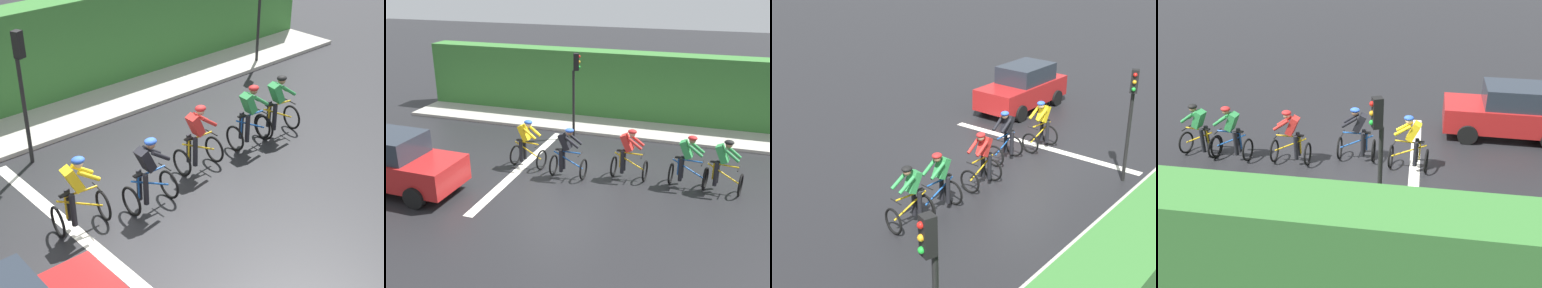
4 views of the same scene
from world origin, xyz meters
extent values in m
plane|color=black|center=(0.00, 0.00, 0.00)|extent=(80.00, 80.00, 0.00)
cube|color=#ADA89E|center=(-5.14, 2.00, 0.06)|extent=(2.80, 21.07, 0.12)
cube|color=silver|center=(0.00, -1.23, 0.00)|extent=(7.00, 0.30, 0.01)
torus|color=black|center=(-0.13, 5.75, 0.34)|extent=(0.68, 0.17, 0.68)
torus|color=black|center=(-0.30, 4.74, 0.34)|extent=(0.68, 0.17, 0.68)
cylinder|color=gold|center=(-0.22, 5.24, 0.59)|extent=(0.21, 0.98, 0.51)
cylinder|color=gold|center=(-0.27, 4.94, 0.62)|extent=(0.04, 0.04, 0.55)
cylinder|color=gold|center=(-0.21, 5.29, 0.87)|extent=(0.16, 0.71, 0.04)
cube|color=black|center=(-0.27, 4.94, 0.91)|extent=(0.14, 0.23, 0.04)
cylinder|color=black|center=(-0.15, 5.65, 0.84)|extent=(0.42, 0.10, 0.03)
cube|color=green|center=(-0.24, 5.14, 1.21)|extent=(0.36, 0.45, 0.57)
sphere|color=#9E7051|center=(-0.21, 5.29, 1.52)|extent=(0.20, 0.20, 0.20)
ellipsoid|color=black|center=(-0.21, 5.29, 1.59)|extent=(0.28, 0.32, 0.14)
cylinder|color=black|center=(-0.37, 5.06, 0.57)|extent=(0.12, 0.12, 0.74)
cylinder|color=black|center=(-0.13, 5.02, 0.57)|extent=(0.12, 0.12, 0.74)
cylinder|color=green|center=(-0.34, 5.45, 1.26)|extent=(0.17, 0.49, 0.37)
cylinder|color=green|center=(-0.03, 5.40, 1.26)|extent=(0.17, 0.49, 0.37)
torus|color=black|center=(-0.21, 4.72, 0.34)|extent=(0.68, 0.12, 0.68)
torus|color=black|center=(-0.30, 3.70, 0.34)|extent=(0.68, 0.12, 0.68)
cylinder|color=#1E59B2|center=(-0.25, 4.21, 0.59)|extent=(0.13, 0.99, 0.51)
cylinder|color=#1E59B2|center=(-0.28, 3.91, 0.62)|extent=(0.04, 0.04, 0.55)
cylinder|color=#1E59B2|center=(-0.25, 4.26, 0.87)|extent=(0.11, 0.72, 0.04)
cube|color=black|center=(-0.28, 3.91, 0.91)|extent=(0.12, 0.23, 0.04)
cylinder|color=black|center=(-0.22, 4.62, 0.84)|extent=(0.42, 0.07, 0.03)
cube|color=green|center=(-0.26, 4.11, 1.21)|extent=(0.34, 0.43, 0.57)
sphere|color=#9E7051|center=(-0.25, 4.26, 1.52)|extent=(0.20, 0.20, 0.20)
ellipsoid|color=red|center=(-0.25, 4.26, 1.59)|extent=(0.26, 0.30, 0.14)
cylinder|color=black|center=(-0.39, 4.02, 0.57)|extent=(0.12, 0.12, 0.74)
cylinder|color=black|center=(-0.15, 4.00, 0.57)|extent=(0.12, 0.12, 0.74)
cylinder|color=green|center=(-0.40, 4.41, 1.26)|extent=(0.13, 0.48, 0.37)
cylinder|color=green|center=(-0.08, 4.38, 1.26)|extent=(0.13, 0.48, 0.37)
torus|color=black|center=(-0.23, 2.90, 0.34)|extent=(0.68, 0.09, 0.68)
torus|color=black|center=(-0.27, 1.88, 0.34)|extent=(0.68, 0.09, 0.68)
cylinder|color=gold|center=(-0.25, 2.39, 0.59)|extent=(0.08, 0.99, 0.51)
cylinder|color=gold|center=(-0.26, 2.09, 0.62)|extent=(0.04, 0.04, 0.55)
cylinder|color=gold|center=(-0.25, 2.45, 0.87)|extent=(0.07, 0.72, 0.04)
cube|color=black|center=(-0.26, 2.09, 0.91)|extent=(0.11, 0.22, 0.04)
cylinder|color=black|center=(-0.24, 2.80, 0.84)|extent=(0.42, 0.05, 0.03)
cube|color=red|center=(-0.26, 2.29, 1.21)|extent=(0.32, 0.42, 0.57)
sphere|color=tan|center=(-0.25, 2.45, 1.52)|extent=(0.20, 0.20, 0.20)
ellipsoid|color=red|center=(-0.25, 2.45, 1.59)|extent=(0.25, 0.29, 0.14)
cylinder|color=black|center=(-0.38, 2.20, 0.57)|extent=(0.12, 0.12, 0.74)
cylinder|color=black|center=(-0.14, 2.19, 0.57)|extent=(0.12, 0.12, 0.74)
cylinder|color=red|center=(-0.41, 2.58, 1.26)|extent=(0.11, 0.48, 0.37)
cylinder|color=red|center=(-0.09, 2.57, 1.26)|extent=(0.11, 0.48, 0.37)
torus|color=black|center=(0.26, 1.03, 0.34)|extent=(0.68, 0.07, 0.68)
torus|color=black|center=(0.24, 0.01, 0.34)|extent=(0.68, 0.07, 0.68)
cylinder|color=#1E59B2|center=(0.25, 0.52, 0.59)|extent=(0.06, 0.99, 0.51)
cylinder|color=#1E59B2|center=(0.25, 0.21, 0.62)|extent=(0.04, 0.04, 0.55)
cylinder|color=#1E59B2|center=(0.25, 0.57, 0.87)|extent=(0.06, 0.71, 0.04)
cube|color=black|center=(0.25, 0.21, 0.91)|extent=(0.10, 0.22, 0.04)
cylinder|color=black|center=(0.26, 0.93, 0.84)|extent=(0.42, 0.04, 0.03)
cube|color=black|center=(0.25, 0.42, 1.21)|extent=(0.31, 0.42, 0.57)
sphere|color=#9E7051|center=(0.25, 0.57, 1.52)|extent=(0.20, 0.20, 0.20)
ellipsoid|color=#264CB2|center=(0.25, 0.57, 1.59)|extent=(0.25, 0.28, 0.14)
cylinder|color=black|center=(0.13, 0.32, 0.57)|extent=(0.12, 0.12, 0.74)
cylinder|color=black|center=(0.37, 0.31, 0.57)|extent=(0.12, 0.12, 0.74)
cylinder|color=black|center=(0.10, 0.71, 1.26)|extent=(0.10, 0.48, 0.37)
cylinder|color=black|center=(0.41, 0.70, 1.26)|extent=(0.10, 0.48, 0.37)
torus|color=black|center=(-0.03, -0.52, 0.34)|extent=(0.68, 0.14, 0.68)
torus|color=black|center=(-0.15, -1.53, 0.34)|extent=(0.68, 0.14, 0.68)
cylinder|color=gold|center=(-0.09, -1.03, 0.59)|extent=(0.17, 0.99, 0.51)
cylinder|color=gold|center=(-0.13, -1.33, 0.62)|extent=(0.04, 0.04, 0.55)
cylinder|color=gold|center=(-0.08, -0.98, 0.87)|extent=(0.13, 0.71, 0.04)
cube|color=black|center=(-0.13, -1.33, 0.91)|extent=(0.13, 0.23, 0.04)
cylinder|color=black|center=(-0.04, -0.62, 0.84)|extent=(0.42, 0.08, 0.03)
cube|color=yellow|center=(-0.10, -1.13, 1.21)|extent=(0.35, 0.44, 0.57)
sphere|color=beige|center=(-0.08, -0.98, 1.52)|extent=(0.20, 0.20, 0.20)
ellipsoid|color=#264CB2|center=(-0.08, -0.98, 1.59)|extent=(0.27, 0.31, 0.14)
cylinder|color=black|center=(-0.23, -1.22, 0.57)|extent=(0.12, 0.12, 0.74)
cylinder|color=black|center=(0.00, -1.25, 0.57)|extent=(0.12, 0.12, 0.74)
cylinder|color=yellow|center=(-0.23, -0.83, 1.26)|extent=(0.15, 0.49, 0.37)
cylinder|color=yellow|center=(0.09, -0.87, 1.26)|extent=(0.15, 0.49, 0.37)
cube|color=#B21E1E|center=(2.66, -4.11, 0.70)|extent=(1.79, 4.14, 0.80)
cube|color=#262D38|center=(2.66, -4.36, 1.43)|extent=(1.54, 2.16, 0.66)
cylinder|color=black|center=(1.86, -2.82, 0.32)|extent=(0.23, 0.64, 0.64)
cylinder|color=black|center=(3.53, -2.86, 0.32)|extent=(0.23, 0.64, 0.64)
cylinder|color=black|center=(1.80, -5.37, 0.32)|extent=(0.23, 0.64, 0.64)
cylinder|color=black|center=(3.47, -5.40, 0.32)|extent=(0.23, 0.64, 0.64)
cube|color=#EAEACC|center=(2.20, -2.09, 0.80)|extent=(0.28, 0.09, 0.16)
cube|color=#EAEACC|center=(3.22, -2.12, 0.80)|extent=(0.28, 0.09, 0.16)
cylinder|color=black|center=(-3.24, -0.49, 1.35)|extent=(0.10, 0.10, 2.70)
cube|color=black|center=(-3.27, -0.39, 3.02)|extent=(0.26, 0.26, 0.64)
sphere|color=red|center=(-3.31, -0.29, 3.22)|extent=(0.11, 0.11, 0.11)
sphere|color=orange|center=(-3.31, -0.29, 3.02)|extent=(0.11, 0.11, 0.11)
sphere|color=green|center=(-3.31, -0.29, 2.82)|extent=(0.11, 0.11, 0.11)
cube|color=black|center=(-4.16, 8.86, 3.02)|extent=(0.25, 0.25, 0.64)
sphere|color=red|center=(-4.13, 8.97, 3.22)|extent=(0.11, 0.11, 0.11)
sphere|color=orange|center=(-4.13, 8.97, 3.02)|extent=(0.11, 0.11, 0.11)
sphere|color=green|center=(-4.13, 8.97, 2.82)|extent=(0.11, 0.11, 0.11)
camera|label=1|loc=(8.76, -5.89, 7.31)|focal=54.49mm
camera|label=2|loc=(12.65, 4.96, 6.22)|focal=42.15mm
camera|label=3|loc=(-8.65, 13.66, 7.08)|focal=51.53mm
camera|label=4|loc=(-11.30, -1.13, 6.37)|focal=41.32mm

